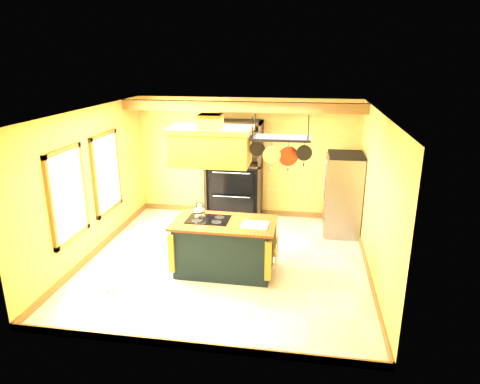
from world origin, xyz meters
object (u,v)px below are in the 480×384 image
(range_hood, at_px, (211,144))
(hutch, at_px, (234,181))
(kitchen_island, at_px, (224,246))
(pot_rack, at_px, (281,144))
(refrigerator, at_px, (343,196))

(range_hood, height_order, hutch, range_hood)
(kitchen_island, bearing_deg, pot_rack, 0.87)
(refrigerator, bearing_deg, range_hood, -138.03)
(hutch, bearing_deg, pot_rack, -65.55)
(kitchen_island, height_order, hutch, hutch)
(kitchen_island, bearing_deg, hutch, 97.01)
(refrigerator, relative_size, hutch, 0.74)
(kitchen_island, relative_size, range_hood, 1.33)
(range_hood, relative_size, hutch, 0.58)
(kitchen_island, distance_m, hutch, 2.67)
(range_hood, distance_m, pot_rack, 1.10)
(kitchen_island, height_order, pot_rack, pot_rack)
(refrigerator, bearing_deg, hutch, 166.31)
(kitchen_island, bearing_deg, refrigerator, 45.31)
(range_hood, xyz_separation_m, refrigerator, (2.28, 2.05, -1.42))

